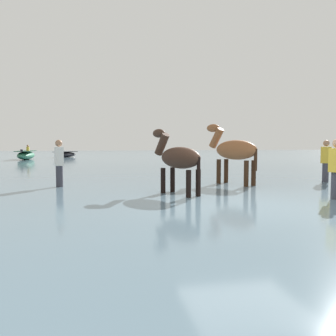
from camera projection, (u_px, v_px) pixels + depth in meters
ground_plane at (247, 216)px, 7.28m from camera, size 120.00×120.00×0.00m
water_surface at (163, 172)px, 17.06m from camera, size 90.00×90.00×0.26m
horse_lead_dark_bay at (178, 160)px, 8.57m from camera, size 1.13×1.67×1.90m
horse_trailing_chestnut at (234, 152)px, 10.69m from camera, size 1.29×1.88×2.15m
boat_mid_channel at (66, 154)px, 31.35m from camera, size 2.18×2.41×0.52m
boat_far_offshore at (26, 155)px, 27.01m from camera, size 1.28×3.70×1.16m
person_wading_close at (326, 164)px, 11.32m from camera, size 0.38×0.34×1.63m
person_onlooker_right at (336, 173)px, 7.85m from camera, size 0.37×0.30×1.63m
person_onlooker_left at (59, 166)px, 10.08m from camera, size 0.29×0.37×1.63m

